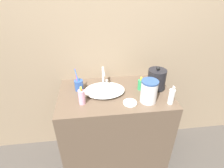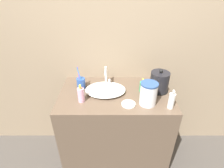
{
  "view_description": "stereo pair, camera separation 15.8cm",
  "coord_description": "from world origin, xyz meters",
  "px_view_note": "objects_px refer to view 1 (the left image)",
  "views": [
    {
      "loc": [
        -0.19,
        -1.04,
        1.82
      ],
      "look_at": [
        -0.03,
        0.31,
        1.0
      ],
      "focal_mm": 28.0,
      "sensor_mm": 36.0,
      "label": 1
    },
    {
      "loc": [
        -0.03,
        -1.05,
        1.82
      ],
      "look_at": [
        -0.03,
        0.31,
        1.0
      ],
      "focal_mm": 28.0,
      "sensor_mm": 36.0,
      "label": 2
    }
  ],
  "objects_px": {
    "electric_kettle": "(156,79)",
    "lotion_bottle": "(171,96)",
    "faucet": "(104,75)",
    "mouthwash_bottle": "(82,97)",
    "shampoo_bottle": "(140,85)",
    "water_pitcher": "(149,91)",
    "toothbrush_cup": "(79,85)"
  },
  "relations": [
    {
      "from": "shampoo_bottle",
      "to": "toothbrush_cup",
      "type": "bearing_deg",
      "value": 174.0
    },
    {
      "from": "faucet",
      "to": "lotion_bottle",
      "type": "distance_m",
      "value": 0.66
    },
    {
      "from": "shampoo_bottle",
      "to": "water_pitcher",
      "type": "distance_m",
      "value": 0.2
    },
    {
      "from": "mouthwash_bottle",
      "to": "water_pitcher",
      "type": "xyz_separation_m",
      "value": [
        0.57,
        -0.03,
        0.03
      ]
    },
    {
      "from": "faucet",
      "to": "lotion_bottle",
      "type": "bearing_deg",
      "value": -35.0
    },
    {
      "from": "lotion_bottle",
      "to": "water_pitcher",
      "type": "bearing_deg",
      "value": 162.76
    },
    {
      "from": "electric_kettle",
      "to": "shampoo_bottle",
      "type": "height_order",
      "value": "electric_kettle"
    },
    {
      "from": "toothbrush_cup",
      "to": "electric_kettle",
      "type": "bearing_deg",
      "value": -3.65
    },
    {
      "from": "lotion_bottle",
      "to": "water_pitcher",
      "type": "relative_size",
      "value": 0.86
    },
    {
      "from": "toothbrush_cup",
      "to": "shampoo_bottle",
      "type": "distance_m",
      "value": 0.59
    },
    {
      "from": "lotion_bottle",
      "to": "shampoo_bottle",
      "type": "height_order",
      "value": "lotion_bottle"
    },
    {
      "from": "mouthwash_bottle",
      "to": "shampoo_bottle",
      "type": "bearing_deg",
      "value": 16.14
    },
    {
      "from": "faucet",
      "to": "water_pitcher",
      "type": "relative_size",
      "value": 0.91
    },
    {
      "from": "electric_kettle",
      "to": "water_pitcher",
      "type": "distance_m",
      "value": 0.25
    },
    {
      "from": "electric_kettle",
      "to": "faucet",
      "type": "bearing_deg",
      "value": 167.11
    },
    {
      "from": "faucet",
      "to": "shampoo_bottle",
      "type": "distance_m",
      "value": 0.37
    },
    {
      "from": "electric_kettle",
      "to": "mouthwash_bottle",
      "type": "xyz_separation_m",
      "value": [
        -0.71,
        -0.17,
        -0.02
      ]
    },
    {
      "from": "mouthwash_bottle",
      "to": "faucet",
      "type": "bearing_deg",
      "value": 53.92
    },
    {
      "from": "lotion_bottle",
      "to": "mouthwash_bottle",
      "type": "distance_m",
      "value": 0.75
    },
    {
      "from": "faucet",
      "to": "mouthwash_bottle",
      "type": "height_order",
      "value": "faucet"
    },
    {
      "from": "electric_kettle",
      "to": "lotion_bottle",
      "type": "height_order",
      "value": "electric_kettle"
    },
    {
      "from": "electric_kettle",
      "to": "mouthwash_bottle",
      "type": "distance_m",
      "value": 0.73
    },
    {
      "from": "lotion_bottle",
      "to": "shampoo_bottle",
      "type": "relative_size",
      "value": 1.27
    },
    {
      "from": "faucet",
      "to": "shampoo_bottle",
      "type": "xyz_separation_m",
      "value": [
        0.34,
        -0.13,
        -0.06
      ]
    },
    {
      "from": "water_pitcher",
      "to": "shampoo_bottle",
      "type": "bearing_deg",
      "value": 95.48
    },
    {
      "from": "electric_kettle",
      "to": "lotion_bottle",
      "type": "relative_size",
      "value": 1.3
    },
    {
      "from": "mouthwash_bottle",
      "to": "water_pitcher",
      "type": "height_order",
      "value": "water_pitcher"
    },
    {
      "from": "toothbrush_cup",
      "to": "shampoo_bottle",
      "type": "relative_size",
      "value": 1.68
    },
    {
      "from": "toothbrush_cup",
      "to": "water_pitcher",
      "type": "bearing_deg",
      "value": -22.92
    },
    {
      "from": "electric_kettle",
      "to": "lotion_bottle",
      "type": "bearing_deg",
      "value": -81.28
    },
    {
      "from": "lotion_bottle",
      "to": "water_pitcher",
      "type": "distance_m",
      "value": 0.19
    },
    {
      "from": "faucet",
      "to": "toothbrush_cup",
      "type": "xyz_separation_m",
      "value": [
        -0.24,
        -0.07,
        -0.05
      ]
    }
  ]
}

